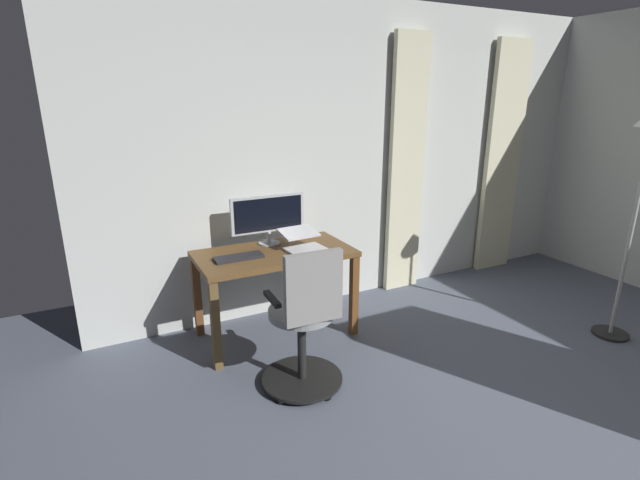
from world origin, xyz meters
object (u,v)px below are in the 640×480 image
object	(u,v)px
computer_keyboard	(239,257)
laptop	(303,243)
office_chair	(305,325)
desk	(275,264)
computer_monitor	(268,216)

from	to	relation	value
computer_keyboard	laptop	size ratio (longest dim) A/B	1.08
office_chair	laptop	bearing A→B (deg)	67.92
office_chair	computer_keyboard	size ratio (longest dim) A/B	2.77
desk	laptop	bearing A→B (deg)	167.33
computer_monitor	computer_keyboard	world-z (taller)	computer_monitor
desk	computer_keyboard	distance (m)	0.33
desk	computer_monitor	distance (m)	0.41
office_chair	computer_monitor	distance (m)	1.13
computer_monitor	computer_keyboard	size ratio (longest dim) A/B	1.70
desk	laptop	size ratio (longest dim) A/B	3.57
laptop	computer_monitor	bearing A→B (deg)	-58.24
office_chair	computer_monitor	size ratio (longest dim) A/B	1.63
desk	office_chair	world-z (taller)	office_chair
office_chair	laptop	distance (m)	0.87
computer_keyboard	desk	bearing A→B (deg)	-172.47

